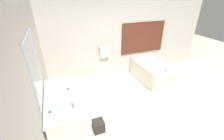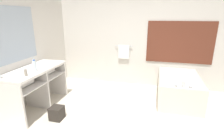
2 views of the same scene
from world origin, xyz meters
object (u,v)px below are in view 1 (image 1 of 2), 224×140
(bathtub, at_px, (152,70))
(water_bottle_1, at_px, (69,94))
(water_bottle_2, at_px, (51,118))
(soap_dispenser, at_px, (73,105))
(waste_bin, at_px, (98,126))

(bathtub, relative_size, water_bottle_1, 6.33)
(water_bottle_1, bearing_deg, water_bottle_2, -121.78)
(water_bottle_2, relative_size, soap_dispenser, 1.61)
(soap_dispenser, distance_m, waste_bin, 0.98)
(bathtub, relative_size, waste_bin, 5.74)
(water_bottle_1, distance_m, water_bottle_2, 0.64)
(water_bottle_2, bearing_deg, bathtub, 30.07)
(water_bottle_2, distance_m, soap_dispenser, 0.44)
(water_bottle_1, relative_size, water_bottle_2, 0.96)
(bathtub, relative_size, soap_dispenser, 9.79)
(bathtub, bearing_deg, water_bottle_1, -155.31)
(bathtub, xyz_separation_m, soap_dispenser, (-2.88, -1.62, 0.65))
(water_bottle_2, relative_size, waste_bin, 0.94)
(water_bottle_1, distance_m, waste_bin, 1.04)
(waste_bin, bearing_deg, water_bottle_1, 162.25)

